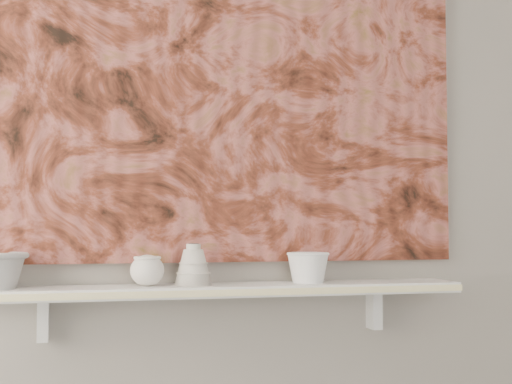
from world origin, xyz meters
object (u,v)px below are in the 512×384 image
object	(u,v)px
bowl_white	(308,267)
bell_vessel	(193,264)
painting	(218,77)
cup_cream	(147,271)
shelf	(223,290)

from	to	relation	value
bowl_white	bell_vessel	bearing A→B (deg)	180.00
painting	bell_vessel	size ratio (longest dim) A/B	12.87
painting	bell_vessel	world-z (taller)	painting
cup_cream	painting	bearing A→B (deg)	20.72
shelf	bowl_white	world-z (taller)	bowl_white
bowl_white	cup_cream	bearing A→B (deg)	180.00
shelf	bowl_white	bearing A→B (deg)	0.00
painting	bowl_white	xyz separation A→B (m)	(0.25, -0.08, -0.56)
painting	bowl_white	distance (m)	0.62
shelf	bowl_white	distance (m)	0.26
painting	bell_vessel	distance (m)	0.56
cup_cream	bell_vessel	bearing A→B (deg)	0.00
bell_vessel	bowl_white	bearing A→B (deg)	0.00
painting	bell_vessel	bearing A→B (deg)	-136.31
shelf	painting	distance (m)	0.63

